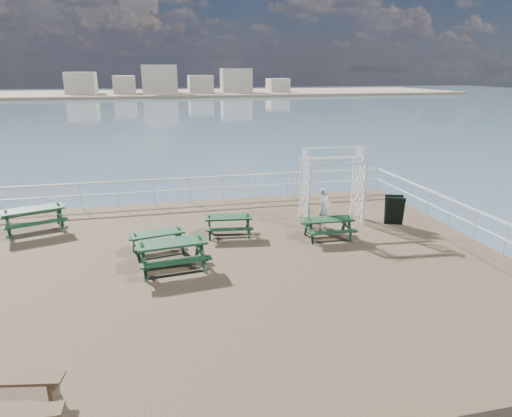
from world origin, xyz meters
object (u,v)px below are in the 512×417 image
object	(u,v)px
picnic_table_b	(229,222)
trellis_arbor	(332,189)
picnic_table_a	(34,215)
picnic_table_c	(328,224)
picnic_table_e	(158,238)
picnic_table_d	(172,249)
flat_bench_near	(19,383)
person	(324,209)

from	to	relation	value
picnic_table_b	trellis_arbor	size ratio (longest dim) A/B	0.61
picnic_table_a	picnic_table_c	size ratio (longest dim) A/B	1.44
picnic_table_b	picnic_table_e	distance (m)	2.67
trellis_arbor	picnic_table_d	bearing A→B (deg)	-148.71
picnic_table_b	picnic_table_d	distance (m)	3.18
picnic_table_a	picnic_table_b	world-z (taller)	picnic_table_a
picnic_table_c	picnic_table_e	distance (m)	5.66
picnic_table_c	picnic_table_a	bearing A→B (deg)	165.81
flat_bench_near	person	size ratio (longest dim) A/B	1.01
picnic_table_e	person	bearing A→B (deg)	-3.20
picnic_table_b	picnic_table_d	bearing A→B (deg)	-123.12
flat_bench_near	picnic_table_c	bearing A→B (deg)	48.03
flat_bench_near	person	xyz separation A→B (m)	(8.30, 7.07, 0.45)
picnic_table_d	picnic_table_e	distance (m)	1.37
picnic_table_a	person	xyz separation A→B (m)	(10.00, -2.12, 0.15)
picnic_table_e	flat_bench_near	bearing A→B (deg)	-123.65
picnic_table_c	picnic_table_d	world-z (taller)	picnic_table_d
picnic_table_d	picnic_table_a	bearing A→B (deg)	129.76
picnic_table_e	person	world-z (taller)	person
picnic_table_b	picnic_table_d	xyz separation A→B (m)	(-2.05, -2.43, 0.12)
picnic_table_c	flat_bench_near	bearing A→B (deg)	-140.14
picnic_table_c	person	bearing A→B (deg)	81.84
picnic_table_c	picnic_table_e	world-z (taller)	picnic_table_c
picnic_table_a	picnic_table_d	size ratio (longest dim) A/B	1.13
picnic_table_a	person	size ratio (longest dim) A/B	1.56
picnic_table_a	picnic_table_b	xyz separation A→B (m)	(6.61, -1.88, -0.13)
picnic_table_a	picnic_table_b	bearing A→B (deg)	-34.39
trellis_arbor	person	bearing A→B (deg)	-120.54
picnic_table_c	picnic_table_d	xyz separation A→B (m)	(-5.29, -1.39, 0.10)
picnic_table_b	picnic_table_c	world-z (taller)	picnic_table_c
person	picnic_table_a	bearing A→B (deg)	131.83
trellis_arbor	flat_bench_near	bearing A→B (deg)	-134.04
picnic_table_b	flat_bench_near	xyz separation A→B (m)	(-4.92, -7.31, -0.17)
picnic_table_a	picnic_table_e	bearing A→B (deg)	-54.08
picnic_table_b	picnic_table_e	xyz separation A→B (m)	(-2.42, -1.12, 0.01)
flat_bench_near	trellis_arbor	xyz separation A→B (m)	(8.95, 8.01, 0.92)
picnic_table_c	trellis_arbor	xyz separation A→B (m)	(0.80, 1.73, 0.74)
picnic_table_c	picnic_table_e	xyz separation A→B (m)	(-5.66, -0.08, -0.00)
person	picnic_table_b	bearing A→B (deg)	139.64
picnic_table_a	picnic_table_d	xyz separation A→B (m)	(4.57, -4.30, -0.01)
picnic_table_b	person	distance (m)	3.41
picnic_table_e	flat_bench_near	world-z (taller)	picnic_table_e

